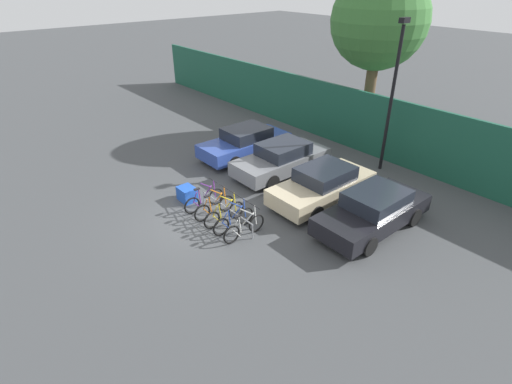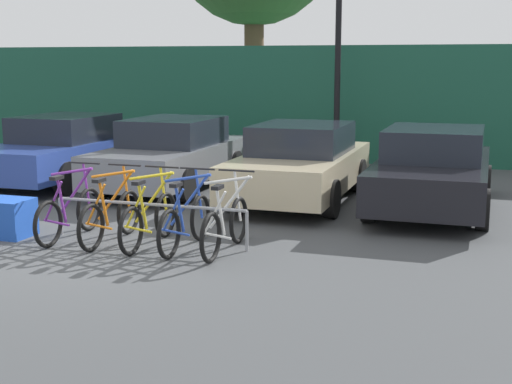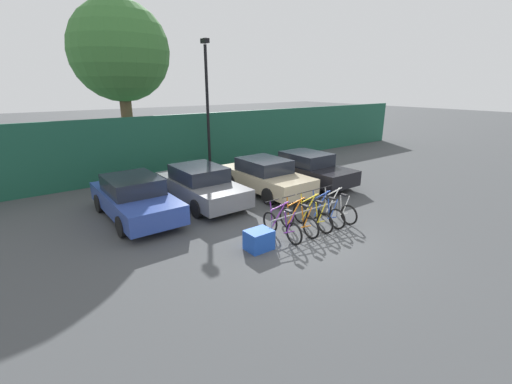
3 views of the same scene
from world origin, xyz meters
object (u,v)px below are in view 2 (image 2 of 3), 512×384
at_px(car_blue, 64,149).
at_px(car_grey, 173,154).
at_px(bicycle_purple, 70,213).
at_px(bicycle_white, 225,225).
at_px(car_beige, 301,163).
at_px(lamp_post, 339,18).
at_px(car_black, 433,170).
at_px(bicycle_orange, 111,216).
at_px(cargo_crate, 7,218).
at_px(bike_rack, 149,210).
at_px(bicycle_blue, 185,222).
at_px(bicycle_yellow, 149,219).

height_order(car_blue, car_grey, same).
distance_m(bicycle_purple, bicycle_white, 2.38).
bearing_deg(car_beige, lamp_post, 93.06).
bearing_deg(bicycle_white, car_black, 54.96).
relative_size(bicycle_orange, cargo_crate, 2.44).
xyz_separation_m(bicycle_orange, car_blue, (-3.49, 4.22, 0.31)).
bearing_deg(car_grey, car_black, -6.00).
xyz_separation_m(car_grey, car_black, (5.10, -0.54, 0.00)).
relative_size(bike_rack, car_black, 0.66).
xyz_separation_m(bicycle_purple, bicycle_blue, (1.81, 0.00, 0.00)).
relative_size(bicycle_orange, car_grey, 0.39).
relative_size(bicycle_orange, car_blue, 0.39).
bearing_deg(cargo_crate, car_beige, 49.60).
height_order(bicycle_blue, cargo_crate, bicycle_blue).
distance_m(car_grey, cargo_crate, 4.47).
height_order(bicycle_purple, bicycle_blue, same).
distance_m(bicycle_orange, car_black, 5.54).
bearing_deg(car_black, bicycle_blue, -128.58).
distance_m(bike_rack, car_grey, 4.38).
xyz_separation_m(bicycle_orange, bicycle_blue, (1.14, 0.00, 0.00)).
xyz_separation_m(bicycle_orange, lamp_post, (1.53, 7.97, 3.12)).
height_order(car_grey, cargo_crate, car_grey).
bearing_deg(car_black, bicycle_purple, -142.10).
xyz_separation_m(car_blue, car_beige, (5.24, -0.42, -0.00)).
relative_size(bicycle_yellow, car_beige, 0.39).
bearing_deg(car_black, bicycle_orange, -137.86).
relative_size(bicycle_purple, car_grey, 0.39).
distance_m(bicycle_white, lamp_post, 8.56).
height_order(lamp_post, cargo_crate, lamp_post).
height_order(bicycle_yellow, car_blue, car_blue).
xyz_separation_m(bicycle_purple, car_grey, (-0.34, 4.24, 0.31)).
xyz_separation_m(bicycle_purple, lamp_post, (2.19, 7.97, 3.12)).
bearing_deg(cargo_crate, bicycle_white, 2.75).
bearing_deg(car_grey, lamp_post, 55.82).
height_order(bike_rack, car_grey, car_grey).
bearing_deg(car_grey, car_beige, -9.20).
relative_size(car_black, cargo_crate, 6.34).
height_order(bike_rack, lamp_post, lamp_post).
relative_size(bike_rack, car_beige, 0.67).
distance_m(bicycle_yellow, car_beige, 3.98).
bearing_deg(bicycle_white, bicycle_yellow, 177.65).
xyz_separation_m(bicycle_blue, car_black, (2.96, 3.71, 0.31)).
bearing_deg(bike_rack, bicycle_yellow, -65.47).
bearing_deg(car_blue, bicycle_orange, -50.46).
height_order(bike_rack, cargo_crate, bike_rack).
bearing_deg(bicycle_yellow, car_grey, 110.64).
xyz_separation_m(car_blue, cargo_crate, (1.87, -4.38, -0.42)).
height_order(bicycle_white, car_blue, car_blue).
height_order(car_blue, lamp_post, lamp_post).
distance_m(bicycle_purple, bicycle_yellow, 1.26).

